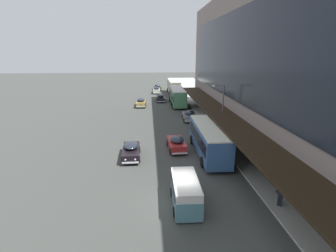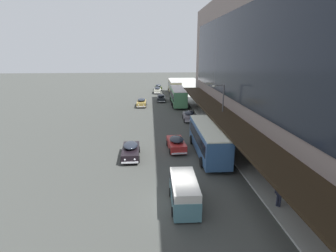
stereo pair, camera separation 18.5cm
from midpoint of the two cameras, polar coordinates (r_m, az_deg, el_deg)
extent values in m
plane|color=#3E413D|center=(19.50, 2.32, -16.27)|extent=(240.00, 240.00, 0.00)
cube|color=#A6A9A2|center=(23.30, 31.07, -12.81)|extent=(10.00, 180.00, 0.15)
cube|color=black|center=(19.16, 27.69, 12.79)|extent=(0.10, 73.60, 10.10)
cube|color=black|center=(19.73, 21.35, -6.38)|extent=(3.20, 72.00, 0.24)
cube|color=#4B895A|center=(52.98, 1.96, 6.57)|extent=(2.64, 10.88, 2.87)
cube|color=black|center=(52.92, 1.96, 6.94)|extent=(2.67, 10.02, 1.26)
cube|color=silver|center=(52.76, 1.98, 8.16)|extent=(2.54, 10.88, 0.12)
cube|color=black|center=(58.20, 1.45, 8.59)|extent=(1.26, 0.07, 0.36)
cylinder|color=black|center=(56.72, 0.31, 5.88)|extent=(0.26, 1.00, 1.00)
cylinder|color=black|center=(56.95, 2.86, 5.90)|extent=(0.26, 1.00, 1.00)
cylinder|color=black|center=(49.80, 0.87, 4.47)|extent=(0.26, 1.00, 1.00)
cylinder|color=black|center=(50.06, 3.76, 4.50)|extent=(0.26, 1.00, 1.00)
cylinder|color=black|center=(52.30, 0.65, 5.02)|extent=(0.26, 1.00, 1.00)
cylinder|color=black|center=(52.55, 3.41, 5.05)|extent=(0.26, 1.00, 1.00)
cube|color=#355D91|center=(27.35, 8.62, -2.88)|extent=(2.50, 9.95, 2.61)
cube|color=black|center=(27.25, 8.64, -2.25)|extent=(2.54, 9.16, 1.15)
cube|color=beige|center=(26.95, 8.73, -0.15)|extent=(2.41, 9.95, 0.12)
cube|color=black|center=(31.76, 6.81, 1.83)|extent=(1.21, 0.07, 0.36)
cylinder|color=black|center=(30.64, 4.99, -2.96)|extent=(0.26, 1.00, 1.00)
cylinder|color=black|center=(31.09, 9.41, -2.84)|extent=(0.26, 1.00, 1.00)
cylinder|color=black|center=(24.71, 7.24, -7.79)|extent=(0.26, 1.00, 1.00)
cylinder|color=black|center=(25.27, 12.69, -7.52)|extent=(0.26, 1.00, 1.00)
cube|color=tan|center=(66.95, 1.14, 8.58)|extent=(2.61, 10.49, 2.97)
cube|color=black|center=(66.90, 1.14, 8.88)|extent=(2.65, 9.65, 1.31)
cube|color=silver|center=(66.77, 1.14, 9.89)|extent=(2.51, 10.49, 0.12)
cube|color=black|center=(72.03, 0.76, 10.09)|extent=(1.28, 0.07, 0.36)
cylinder|color=black|center=(70.55, -0.17, 7.87)|extent=(0.25, 1.00, 1.00)
cylinder|color=black|center=(70.76, 1.92, 7.88)|extent=(0.25, 1.00, 1.00)
cylinder|color=black|center=(63.83, 0.24, 7.01)|extent=(0.25, 1.00, 1.00)
cylinder|color=black|center=(64.07, 2.54, 7.03)|extent=(0.25, 1.00, 1.00)
cube|color=olive|center=(51.80, -6.01, 4.96)|extent=(1.77, 4.52, 0.78)
ellipsoid|color=#1E232D|center=(51.91, -6.03, 5.70)|extent=(1.55, 2.49, 0.56)
cube|color=silver|center=(49.59, -6.09, 4.18)|extent=(1.66, 0.13, 0.14)
cube|color=silver|center=(54.11, -5.93, 5.17)|extent=(1.66, 0.13, 0.14)
sphere|color=silver|center=(49.55, -5.54, 4.53)|extent=(0.18, 0.18, 0.18)
sphere|color=silver|center=(49.58, -6.66, 4.50)|extent=(0.18, 0.18, 0.18)
cylinder|color=black|center=(50.46, -5.06, 4.35)|extent=(0.14, 0.64, 0.64)
cylinder|color=black|center=(50.53, -7.05, 4.31)|extent=(0.14, 0.64, 0.64)
cylinder|color=black|center=(53.21, -5.01, 4.96)|extent=(0.14, 0.64, 0.64)
cylinder|color=black|center=(53.27, -6.90, 4.91)|extent=(0.14, 0.64, 0.64)
cube|color=gray|center=(40.94, 4.43, 2.08)|extent=(1.82, 4.08, 0.81)
ellipsoid|color=#1E232D|center=(40.59, 4.48, 2.93)|extent=(1.57, 2.26, 0.59)
cube|color=silver|center=(42.99, 4.09, 2.41)|extent=(1.62, 0.17, 0.14)
cube|color=silver|center=(39.02, 4.78, 0.99)|extent=(1.62, 0.17, 0.14)
sphere|color=silver|center=(42.84, 3.48, 2.79)|extent=(0.18, 0.18, 0.18)
sphere|color=silver|center=(42.95, 4.73, 2.80)|extent=(0.18, 0.18, 0.18)
cylinder|color=black|center=(42.12, 3.06, 2.07)|extent=(0.16, 0.64, 0.64)
cylinder|color=black|center=(42.32, 5.37, 2.09)|extent=(0.16, 0.64, 0.64)
cylinder|color=black|center=(39.71, 3.41, 1.21)|extent=(0.16, 0.64, 0.64)
cylinder|color=black|center=(39.93, 5.85, 1.24)|extent=(0.16, 0.64, 0.64)
cube|color=#2D3918|center=(74.08, -2.40, 8.32)|extent=(1.93, 4.44, 0.78)
ellipsoid|color=#1E232D|center=(73.77, -2.39, 8.82)|extent=(1.64, 2.47, 0.60)
cube|color=silver|center=(76.32, -2.52, 8.36)|extent=(1.67, 0.19, 0.14)
cube|color=silver|center=(71.90, -2.26, 7.90)|extent=(1.67, 0.19, 0.14)
sphere|color=silver|center=(76.22, -2.89, 8.57)|extent=(0.18, 0.18, 0.18)
sphere|color=silver|center=(76.29, -2.16, 8.59)|extent=(0.18, 0.18, 0.18)
cylinder|color=black|center=(75.40, -3.14, 8.23)|extent=(0.17, 0.65, 0.64)
cylinder|color=black|center=(75.52, -1.80, 8.25)|extent=(0.17, 0.65, 0.64)
cylinder|color=black|center=(72.72, -3.01, 7.94)|extent=(0.17, 0.65, 0.64)
cylinder|color=black|center=(72.85, -1.62, 7.97)|extent=(0.17, 0.65, 0.64)
cube|color=black|center=(56.98, -1.72, 6.04)|extent=(1.86, 4.67, 0.79)
ellipsoid|color=#1E232D|center=(56.65, -1.72, 6.66)|extent=(1.58, 2.59, 0.58)
cube|color=silver|center=(59.35, -1.74, 6.20)|extent=(1.62, 0.18, 0.14)
cube|color=silver|center=(54.71, -1.69, 5.37)|extent=(1.62, 0.18, 0.14)
sphere|color=silver|center=(59.27, -2.20, 6.47)|extent=(0.18, 0.18, 0.18)
sphere|color=silver|center=(59.28, -1.29, 6.48)|extent=(0.18, 0.18, 0.18)
cylinder|color=black|center=(58.44, -2.57, 5.99)|extent=(0.16, 0.64, 0.64)
cylinder|color=black|center=(58.46, -0.90, 6.00)|extent=(0.16, 0.64, 0.64)
cylinder|color=black|center=(55.63, -2.58, 5.48)|extent=(0.16, 0.64, 0.64)
cylinder|color=black|center=(55.64, -0.83, 5.50)|extent=(0.16, 0.64, 0.64)
cube|color=#A62423|center=(28.68, 1.67, -3.97)|extent=(1.90, 4.13, 0.81)
ellipsoid|color=#1E232D|center=(28.28, 1.74, -2.87)|extent=(1.60, 2.30, 0.54)
cube|color=silver|center=(30.70, 1.06, -3.12)|extent=(1.60, 0.21, 0.14)
cube|color=silver|center=(26.87, 2.36, -5.98)|extent=(1.60, 0.21, 0.14)
sphere|color=silver|center=(30.51, 0.21, -2.63)|extent=(0.18, 0.18, 0.18)
sphere|color=silver|center=(30.64, 1.93, -2.56)|extent=(0.18, 0.18, 0.18)
cylinder|color=black|center=(29.84, -0.31, -3.79)|extent=(0.17, 0.65, 0.64)
cylinder|color=black|center=(30.08, 2.87, -3.64)|extent=(0.17, 0.65, 0.64)
cylinder|color=black|center=(27.52, 0.34, -5.53)|extent=(0.17, 0.65, 0.64)
cylinder|color=black|center=(27.78, 3.79, -5.36)|extent=(0.17, 0.65, 0.64)
cube|color=black|center=(26.87, -8.22, -5.58)|extent=(1.75, 4.26, 0.78)
ellipsoid|color=#1E232D|center=(26.84, -8.25, -4.17)|extent=(1.51, 2.36, 0.52)
cube|color=silver|center=(24.96, -8.41, -7.91)|extent=(1.58, 0.15, 0.14)
cube|color=silver|center=(28.97, -8.02, -4.46)|extent=(1.58, 0.15, 0.14)
sphere|color=silver|center=(24.85, -7.37, -7.25)|extent=(0.18, 0.18, 0.18)
sphere|color=silver|center=(24.90, -9.49, -7.29)|extent=(0.18, 0.18, 0.18)
cylinder|color=black|center=(25.73, -6.46, -7.21)|extent=(0.15, 0.64, 0.64)
cylinder|color=black|center=(25.82, -10.17, -7.28)|extent=(0.15, 0.64, 0.64)
cylinder|color=black|center=(28.16, -6.39, -5.12)|extent=(0.15, 0.64, 0.64)
cylinder|color=black|center=(28.25, -9.77, -5.20)|extent=(0.15, 0.64, 0.64)
cube|color=beige|center=(68.42, -2.57, 7.72)|extent=(1.88, 4.75, 0.85)
ellipsoid|color=#1E232D|center=(68.09, -2.58, 8.28)|extent=(1.59, 2.64, 0.63)
cube|color=silver|center=(70.83, -2.54, 7.78)|extent=(1.60, 0.19, 0.14)
cube|color=silver|center=(66.10, -2.59, 7.19)|extent=(1.60, 0.19, 0.14)
sphere|color=silver|center=(70.76, -2.92, 8.03)|extent=(0.18, 0.18, 0.18)
sphere|color=silver|center=(70.75, -2.17, 8.04)|extent=(0.18, 0.18, 0.18)
cylinder|color=black|center=(69.93, -3.25, 7.62)|extent=(0.17, 0.65, 0.64)
cylinder|color=black|center=(69.90, -1.86, 7.63)|extent=(0.17, 0.65, 0.64)
cylinder|color=black|center=(67.05, -3.31, 7.26)|extent=(0.17, 0.65, 0.64)
cylinder|color=black|center=(67.03, -1.86, 7.28)|extent=(0.17, 0.65, 0.64)
cube|color=teal|center=(18.84, 3.52, -14.84)|extent=(1.81, 4.32, 1.29)
cube|color=silver|center=(18.45, 3.56, -12.74)|extent=(1.77, 4.24, 0.83)
cube|color=black|center=(18.49, 3.55, -12.99)|extent=(1.84, 3.89, 0.41)
ellipsoid|color=teal|center=(20.59, 2.81, -11.53)|extent=(1.62, 0.62, 1.11)
cylinder|color=black|center=(20.06, 0.50, -14.20)|extent=(0.17, 0.64, 0.64)
cylinder|color=black|center=(20.24, 5.60, -13.99)|extent=(0.17, 0.64, 0.64)
cylinder|color=black|center=(17.95, 1.07, -18.19)|extent=(0.17, 0.64, 0.64)
cylinder|color=black|center=(18.15, 6.87, -17.88)|extent=(0.17, 0.64, 0.64)
cylinder|color=#23273A|center=(20.10, 23.13, -14.71)|extent=(0.16, 0.16, 0.85)
cylinder|color=#23273A|center=(20.10, 22.66, -14.64)|extent=(0.16, 0.16, 0.85)
cube|color=#23273A|center=(19.73, 23.14, -12.72)|extent=(0.47, 0.42, 0.70)
cylinder|color=#23273A|center=(19.70, 23.92, -12.74)|extent=(0.10, 0.10, 0.63)
cylinder|color=#23273A|center=(19.73, 22.39, -12.52)|extent=(0.10, 0.10, 0.63)
sphere|color=tan|center=(19.53, 23.29, -11.53)|extent=(0.22, 0.22, 0.22)
cylinder|color=black|center=(19.49, 23.31, -11.33)|extent=(0.33, 0.33, 0.02)
cylinder|color=black|center=(19.47, 23.33, -11.17)|extent=(0.21, 0.21, 0.12)
cylinder|color=#4C4C51|center=(32.48, 11.62, 3.16)|extent=(0.16, 0.16, 6.48)
cylinder|color=#4C4C51|center=(31.79, 10.89, 8.68)|extent=(1.20, 0.10, 0.10)
ellipsoid|color=silver|center=(31.65, 9.82, 8.55)|extent=(0.44, 0.28, 0.20)
cylinder|color=red|center=(33.93, 10.89, -1.45)|extent=(0.20, 0.20, 0.55)
sphere|color=red|center=(33.83, 10.92, -0.90)|extent=(0.18, 0.18, 0.18)
cylinder|color=red|center=(34.06, 10.83, -1.33)|extent=(0.08, 0.10, 0.08)
cylinder|color=red|center=(33.78, 10.96, -1.48)|extent=(0.08, 0.10, 0.08)
camera|label=1|loc=(0.09, -90.16, -0.05)|focal=28.00mm
camera|label=2|loc=(0.09, 89.84, 0.05)|focal=28.00mm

